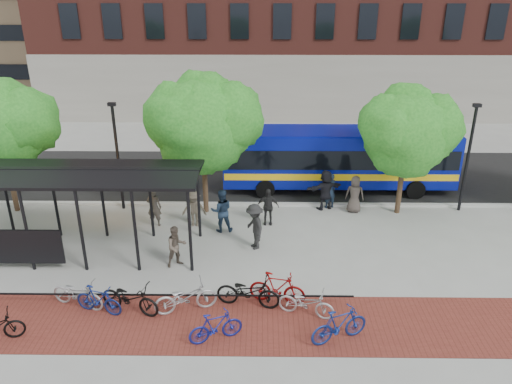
{
  "coord_description": "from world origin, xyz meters",
  "views": [
    {
      "loc": [
        -0.38,
        -17.95,
        10.22
      ],
      "look_at": [
        -0.63,
        1.93,
        1.6
      ],
      "focal_mm": 35.0,
      "sensor_mm": 36.0,
      "label": 1
    }
  ],
  "objects_px": {
    "pedestrian_6": "(355,194)",
    "bike_9": "(277,288)",
    "pedestrian_4": "(268,207)",
    "bus_shelter": "(59,183)",
    "bus": "(338,156)",
    "pedestrian_8": "(176,246)",
    "tree_b": "(205,119)",
    "pedestrian_5": "(326,190)",
    "bike_7": "(216,327)",
    "pedestrian_1": "(154,207)",
    "tree_c": "(409,129)",
    "pedestrian_9": "(255,227)",
    "bike_6": "(186,297)",
    "pedestrian_3": "(194,209)",
    "pedestrian_7": "(330,191)",
    "bike_4": "(130,298)",
    "bike_3": "(99,300)",
    "pedestrian_2": "(222,211)",
    "tree_a": "(2,123)",
    "bike_8": "(248,292)",
    "bike_2": "(78,294)",
    "bike_11": "(339,325)",
    "lamp_post_left": "(117,154)",
    "bike_10": "(306,303)",
    "lamp_post_right": "(468,155)"
  },
  "relations": [
    {
      "from": "bike_4",
      "to": "bike_3",
      "type": "bearing_deg",
      "value": 112.44
    },
    {
      "from": "tree_b",
      "to": "bike_3",
      "type": "bearing_deg",
      "value": -109.66
    },
    {
      "from": "bike_10",
      "to": "pedestrian_3",
      "type": "relative_size",
      "value": 1.12
    },
    {
      "from": "tree_b",
      "to": "pedestrian_7",
      "type": "xyz_separation_m",
      "value": [
        5.75,
        0.45,
        -3.59
      ]
    },
    {
      "from": "tree_b",
      "to": "pedestrian_5",
      "type": "relative_size",
      "value": 3.32
    },
    {
      "from": "pedestrian_4",
      "to": "pedestrian_6",
      "type": "height_order",
      "value": "pedestrian_6"
    },
    {
      "from": "pedestrian_2",
      "to": "pedestrian_5",
      "type": "distance_m",
      "value": 5.26
    },
    {
      "from": "pedestrian_4",
      "to": "bus",
      "type": "bearing_deg",
      "value": 49.75
    },
    {
      "from": "bus_shelter",
      "to": "bus",
      "type": "distance_m",
      "value": 13.48
    },
    {
      "from": "bike_11",
      "to": "pedestrian_5",
      "type": "height_order",
      "value": "pedestrian_5"
    },
    {
      "from": "bike_9",
      "to": "pedestrian_4",
      "type": "xyz_separation_m",
      "value": [
        -0.27,
        5.89,
        0.27
      ]
    },
    {
      "from": "tree_a",
      "to": "bike_8",
      "type": "distance_m",
      "value": 13.82
    },
    {
      "from": "tree_b",
      "to": "bike_4",
      "type": "bearing_deg",
      "value": -102.89
    },
    {
      "from": "bus_shelter",
      "to": "bike_7",
      "type": "xyz_separation_m",
      "value": [
        6.38,
        -5.31,
        -2.49
      ]
    },
    {
      "from": "pedestrian_6",
      "to": "bike_11",
      "type": "bearing_deg",
      "value": 89.29
    },
    {
      "from": "bike_6",
      "to": "pedestrian_3",
      "type": "relative_size",
      "value": 1.26
    },
    {
      "from": "pedestrian_6",
      "to": "bike_9",
      "type": "bearing_deg",
      "value": 73.73
    },
    {
      "from": "bus_shelter",
      "to": "lamp_post_left",
      "type": "distance_m",
      "value": 4.24
    },
    {
      "from": "bike_2",
      "to": "bike_11",
      "type": "height_order",
      "value": "bike_11"
    },
    {
      "from": "bike_9",
      "to": "bike_10",
      "type": "xyz_separation_m",
      "value": [
        0.92,
        -0.68,
        -0.09
      ]
    },
    {
      "from": "pedestrian_1",
      "to": "bike_9",
      "type": "bearing_deg",
      "value": 138.2
    },
    {
      "from": "bike_6",
      "to": "pedestrian_8",
      "type": "xyz_separation_m",
      "value": [
        -0.74,
        2.84,
        0.28
      ]
    },
    {
      "from": "bike_3",
      "to": "bike_9",
      "type": "height_order",
      "value": "bike_9"
    },
    {
      "from": "lamp_post_right",
      "to": "bike_2",
      "type": "distance_m",
      "value": 17.47
    },
    {
      "from": "bike_9",
      "to": "pedestrian_1",
      "type": "bearing_deg",
      "value": 55.34
    },
    {
      "from": "tree_c",
      "to": "pedestrian_5",
      "type": "relative_size",
      "value": 3.04
    },
    {
      "from": "bus",
      "to": "pedestrian_6",
      "type": "distance_m",
      "value": 2.99
    },
    {
      "from": "tree_c",
      "to": "bike_3",
      "type": "xyz_separation_m",
      "value": [
        -11.79,
        -7.83,
        -3.55
      ]
    },
    {
      "from": "tree_c",
      "to": "bike_8",
      "type": "height_order",
      "value": "tree_c"
    },
    {
      "from": "bus",
      "to": "bike_6",
      "type": "distance_m",
      "value": 12.37
    },
    {
      "from": "pedestrian_9",
      "to": "bike_9",
      "type": "bearing_deg",
      "value": -9.48
    },
    {
      "from": "bike_6",
      "to": "pedestrian_3",
      "type": "bearing_deg",
      "value": -13.05
    },
    {
      "from": "bike_9",
      "to": "pedestrian_5",
      "type": "relative_size",
      "value": 0.99
    },
    {
      "from": "bike_8",
      "to": "pedestrian_7",
      "type": "xyz_separation_m",
      "value": [
        3.66,
        7.84,
        0.31
      ]
    },
    {
      "from": "bike_3",
      "to": "bike_8",
      "type": "distance_m",
      "value": 4.91
    },
    {
      "from": "bus",
      "to": "bike_8",
      "type": "relative_size",
      "value": 5.42
    },
    {
      "from": "pedestrian_8",
      "to": "pedestrian_5",
      "type": "bearing_deg",
      "value": 8.98
    },
    {
      "from": "tree_c",
      "to": "pedestrian_9",
      "type": "distance_m",
      "value": 8.19
    },
    {
      "from": "bus",
      "to": "pedestrian_8",
      "type": "distance_m",
      "value": 10.52
    },
    {
      "from": "bike_4",
      "to": "bike_6",
      "type": "relative_size",
      "value": 1.01
    },
    {
      "from": "pedestrian_2",
      "to": "pedestrian_3",
      "type": "relative_size",
      "value": 1.16
    },
    {
      "from": "pedestrian_7",
      "to": "pedestrian_2",
      "type": "bearing_deg",
      "value": 5.42
    },
    {
      "from": "bus",
      "to": "pedestrian_4",
      "type": "bearing_deg",
      "value": -131.56
    },
    {
      "from": "pedestrian_1",
      "to": "pedestrian_2",
      "type": "xyz_separation_m",
      "value": [
        3.01,
        -0.49,
        0.08
      ]
    },
    {
      "from": "bike_4",
      "to": "bike_6",
      "type": "bearing_deg",
      "value": -68.66
    },
    {
      "from": "bike_7",
      "to": "pedestrian_4",
      "type": "bearing_deg",
      "value": -33.53
    },
    {
      "from": "tree_a",
      "to": "pedestrian_7",
      "type": "xyz_separation_m",
      "value": [
        14.76,
        0.45,
        -3.37
      ]
    },
    {
      "from": "bike_6",
      "to": "tree_c",
      "type": "bearing_deg",
      "value": -66.86
    },
    {
      "from": "pedestrian_5",
      "to": "pedestrian_6",
      "type": "height_order",
      "value": "pedestrian_5"
    },
    {
      "from": "pedestrian_7",
      "to": "pedestrian_8",
      "type": "xyz_separation_m",
      "value": [
        -6.45,
        -5.3,
        -0.05
      ]
    }
  ]
}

